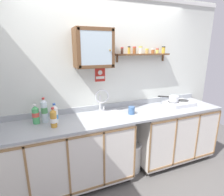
{
  "coord_description": "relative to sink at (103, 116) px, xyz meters",
  "views": [
    {
      "loc": [
        -1.0,
        -1.81,
        1.86
      ],
      "look_at": [
        -0.05,
        0.51,
        1.17
      ],
      "focal_mm": 28.86,
      "sensor_mm": 36.0,
      "label": 1
    }
  ],
  "objects": [
    {
      "name": "floor",
      "position": [
        0.22,
        -0.43,
        -0.95
      ],
      "size": [
        6.37,
        6.37,
        0.0
      ],
      "primitive_type": "plane",
      "color": "#565451",
      "rests_on": "ground"
    },
    {
      "name": "lower_cabinet_run",
      "position": [
        -0.56,
        -0.04,
        -0.48
      ],
      "size": [
        1.79,
        0.65,
        0.92
      ],
      "color": "black",
      "rests_on": "ground"
    },
    {
      "name": "back_wall",
      "position": [
        0.22,
        0.3,
        0.37
      ],
      "size": [
        3.97,
        0.07,
        2.62
      ],
      "color": "silver",
      "rests_on": "ground"
    },
    {
      "name": "trash_bin",
      "position": [
        0.44,
        -0.07,
        -0.71
      ],
      "size": [
        0.31,
        0.31,
        0.46
      ],
      "color": "silver",
      "rests_on": "ground"
    },
    {
      "name": "mug",
      "position": [
        0.41,
        -0.08,
        0.06
      ],
      "size": [
        0.1,
        0.12,
        0.11
      ],
      "color": "#3F6699",
      "rests_on": "countertop"
    },
    {
      "name": "hot_plate_stove",
      "position": [
        1.34,
        -0.01,
        0.04
      ],
      "size": [
        0.43,
        0.34,
        0.07
      ],
      "color": "silver",
      "rests_on": "countertop"
    },
    {
      "name": "warning_sign",
      "position": [
        0.06,
        0.27,
        0.55
      ],
      "size": [
        0.15,
        0.01,
        0.21
      ],
      "color": "#B2261E"
    },
    {
      "name": "backsplash",
      "position": [
        0.22,
        0.27,
        0.04
      ],
      "size": [
        3.33,
        0.02,
        0.08
      ],
      "primitive_type": "cube",
      "color": "#9EA3A8",
      "rests_on": "countertop"
    },
    {
      "name": "bottle_juice_amber_0",
      "position": [
        -0.67,
        -0.13,
        0.11
      ],
      "size": [
        0.08,
        0.08,
        0.25
      ],
      "color": "gold",
      "rests_on": "countertop"
    },
    {
      "name": "lower_cabinet_run_right",
      "position": [
        1.23,
        -0.04,
        -0.48
      ],
      "size": [
        1.35,
        0.65,
        0.92
      ],
      "color": "black",
      "rests_on": "ground"
    },
    {
      "name": "bottle_soda_green_2",
      "position": [
        -0.86,
        0.07,
        0.12
      ],
      "size": [
        0.09,
        0.09,
        0.25
      ],
      "color": "#4CB266",
      "rests_on": "countertop"
    },
    {
      "name": "wall_cabinet",
      "position": [
        -0.08,
        0.13,
        0.92
      ],
      "size": [
        0.5,
        0.33,
        0.5
      ],
      "color": "brown"
    },
    {
      "name": "spice_shelf",
      "position": [
        0.75,
        0.21,
        0.85
      ],
      "size": [
        0.89,
        0.14,
        0.23
      ],
      "color": "brown"
    },
    {
      "name": "sink",
      "position": [
        0.0,
        0.0,
        0.0
      ],
      "size": [
        0.56,
        0.44,
        0.47
      ],
      "color": "silver",
      "rests_on": "countertop"
    },
    {
      "name": "bottle_opaque_white_3",
      "position": [
        -0.64,
        -0.02,
        0.12
      ],
      "size": [
        0.08,
        0.08,
        0.26
      ],
      "color": "white",
      "rests_on": "countertop"
    },
    {
      "name": "countertop",
      "position": [
        0.22,
        -0.04,
        -0.01
      ],
      "size": [
        3.33,
        0.67,
        0.03
      ],
      "primitive_type": "cube",
      "color": "#9EA3A8",
      "rests_on": "lower_cabinet_run"
    },
    {
      "name": "bottle_water_clear_1",
      "position": [
        -0.76,
        0.07,
        0.16
      ],
      "size": [
        0.08,
        0.08,
        0.32
      ],
      "color": "silver",
      "rests_on": "countertop"
    },
    {
      "name": "saucepan",
      "position": [
        1.23,
        0.02,
        0.12
      ],
      "size": [
        0.3,
        0.23,
        0.09
      ],
      "color": "silver",
      "rests_on": "hot_plate_stove"
    }
  ]
}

